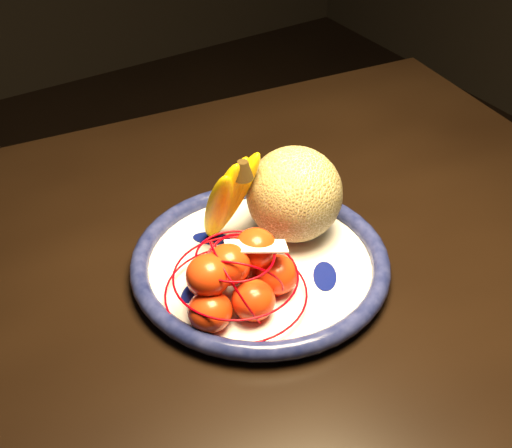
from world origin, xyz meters
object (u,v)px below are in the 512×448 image
cantaloupe (294,194)px  mandarin_bag (236,277)px  banana_bunch (225,196)px  fruit_bowl (260,263)px  dining_table (102,381)px

cantaloupe → mandarin_bag: size_ratio=0.71×
banana_bunch → fruit_bowl: bearing=-96.5°
fruit_bowl → cantaloupe: cantaloupe is taller
cantaloupe → banana_bunch: size_ratio=0.84×
mandarin_bag → dining_table: bearing=162.8°
dining_table → fruit_bowl: (0.22, -0.01, 0.10)m
dining_table → mandarin_bag: 0.22m
banana_bunch → dining_table: bearing=170.9°
dining_table → mandarin_bag: bearing=-10.1°
cantaloupe → mandarin_bag: bearing=-151.7°
dining_table → cantaloupe: 0.34m
fruit_bowl → banana_bunch: bearing=105.0°
dining_table → mandarin_bag: (0.17, -0.05, 0.13)m
cantaloupe → dining_table: bearing=-176.3°
fruit_bowl → dining_table: bearing=177.1°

